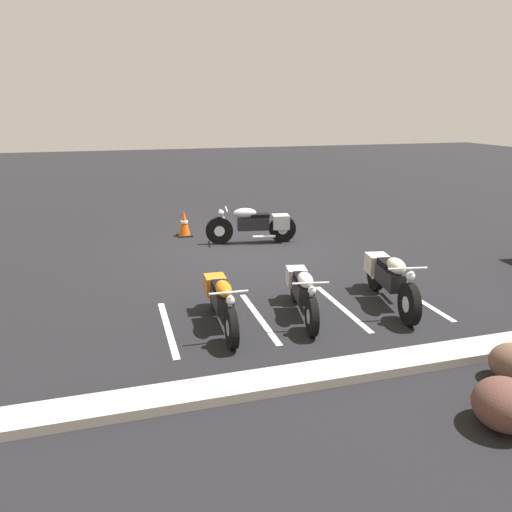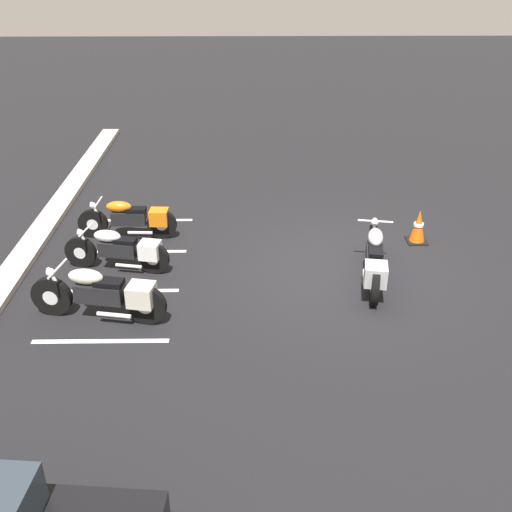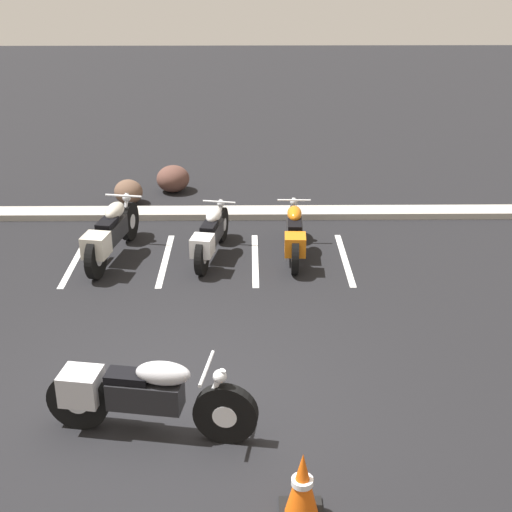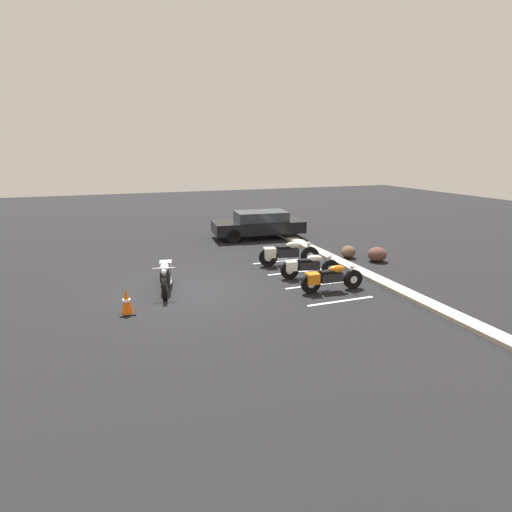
{
  "view_description": "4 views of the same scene",
  "coord_description": "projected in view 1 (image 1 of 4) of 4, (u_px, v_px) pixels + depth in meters",
  "views": [
    {
      "loc": [
        3.01,
        11.14,
        3.31
      ],
      "look_at": [
        0.37,
        2.1,
        0.48
      ],
      "focal_mm": 35.0,
      "sensor_mm": 36.0,
      "label": 1
    },
    {
      "loc": [
        -9.6,
        1.66,
        5.46
      ],
      "look_at": [
        -0.16,
        1.53,
        0.43
      ],
      "focal_mm": 42.0,
      "sensor_mm": 36.0,
      "label": 2
    },
    {
      "loc": [
        0.75,
        -6.76,
        4.82
      ],
      "look_at": [
        0.85,
        2.63,
        0.65
      ],
      "focal_mm": 50.0,
      "sensor_mm": 36.0,
      "label": 3
    },
    {
      "loc": [
        11.4,
        -1.91,
        4.1
      ],
      "look_at": [
        0.44,
        2.08,
        1.01
      ],
      "focal_mm": 28.0,
      "sensor_mm": 36.0,
      "label": 4
    }
  ],
  "objects": [
    {
      "name": "stall_line_2",
      "position": [
        259.0,
        317.0,
        8.15
      ],
      "size": [
        0.1,
        2.1,
        0.0
      ],
      "primitive_type": "cube",
      "color": "white",
      "rests_on": "ground"
    },
    {
      "name": "stall_line_1",
      "position": [
        342.0,
        307.0,
        8.54
      ],
      "size": [
        0.1,
        2.1,
        0.0
      ],
      "primitive_type": "cube",
      "color": "white",
      "rests_on": "ground"
    },
    {
      "name": "parked_bike_1",
      "position": [
        302.0,
        290.0,
        8.17
      ],
      "size": [
        0.7,
        1.99,
        0.79
      ],
      "rotation": [
        0.0,
        0.0,
        1.38
      ],
      "color": "black",
      "rests_on": "ground"
    },
    {
      "name": "stall_line_3",
      "position": [
        168.0,
        328.0,
        7.75
      ],
      "size": [
        0.1,
        2.1,
        0.0
      ],
      "primitive_type": "cube",
      "color": "white",
      "rests_on": "ground"
    },
    {
      "name": "parked_bike_0",
      "position": [
        389.0,
        277.0,
        8.63
      ],
      "size": [
        0.77,
        2.24,
        0.89
      ],
      "rotation": [
        0.0,
        0.0,
        1.39
      ],
      "color": "black",
      "rests_on": "ground"
    },
    {
      "name": "parked_bike_2",
      "position": [
        221.0,
        299.0,
        7.77
      ],
      "size": [
        0.57,
        2.02,
        0.79
      ],
      "rotation": [
        0.0,
        0.0,
        1.53
      ],
      "color": "black",
      "rests_on": "ground"
    },
    {
      "name": "ground",
      "position": [
        246.0,
        250.0,
        12.0
      ],
      "size": [
        60.0,
        60.0,
        0.0
      ],
      "primitive_type": "plane",
      "color": "black"
    },
    {
      "name": "stall_line_0",
      "position": [
        417.0,
        298.0,
        8.94
      ],
      "size": [
        0.1,
        2.1,
        0.0
      ],
      "primitive_type": "cube",
      "color": "white",
      "rests_on": "ground"
    },
    {
      "name": "traffic_cone",
      "position": [
        184.0,
        224.0,
        13.19
      ],
      "size": [
        0.4,
        0.4,
        0.69
      ],
      "color": "black",
      "rests_on": "ground"
    },
    {
      "name": "concrete_curb",
      "position": [
        367.0,
        367.0,
        6.48
      ],
      "size": [
        18.0,
        0.5,
        0.12
      ],
      "primitive_type": "cube",
      "color": "#A8A399",
      "rests_on": "ground"
    },
    {
      "name": "motorcycle_silver_featured",
      "position": [
        256.0,
        224.0,
        12.47
      ],
      "size": [
        2.26,
        0.75,
        0.89
      ],
      "rotation": [
        0.0,
        0.0,
        -0.16
      ],
      "color": "black",
      "rests_on": "ground"
    },
    {
      "name": "landscape_rock_0",
      "position": [
        505.0,
        404.0,
        5.29
      ],
      "size": [
        0.92,
        0.93,
        0.55
      ],
      "primitive_type": "ellipsoid",
      "rotation": [
        0.0,
        0.0,
        1.11
      ],
      "color": "brown",
      "rests_on": "ground"
    }
  ]
}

